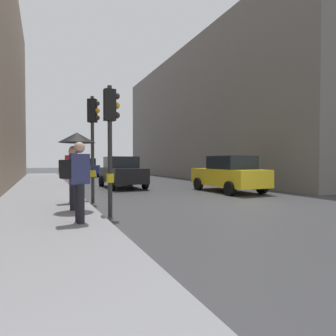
{
  "coord_description": "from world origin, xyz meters",
  "views": [
    {
      "loc": [
        -6.18,
        -7.9,
        1.52
      ],
      "look_at": [
        0.1,
        6.44,
        1.13
      ],
      "focal_mm": 30.72,
      "sensor_mm": 36.0,
      "label": 1
    }
  ],
  "objects": [
    {
      "name": "car_silver_hatchback",
      "position": [
        -1.91,
        28.3,
        0.88
      ],
      "size": [
        2.04,
        4.21,
        1.76
      ],
      "color": "#BCBCC1",
      "rests_on": "ground"
    },
    {
      "name": "pedestrian_with_umbrella",
      "position": [
        -5.33,
        0.4,
        1.84
      ],
      "size": [
        1.0,
        1.0,
        2.14
      ],
      "color": "black",
      "rests_on": "sidewalk_kerb"
    },
    {
      "name": "pedestrian_with_black_backpack",
      "position": [
        -5.34,
        1.85,
        1.16
      ],
      "size": [
        0.63,
        0.37,
        1.77
      ],
      "color": "black",
      "rests_on": "sidewalk_kerb"
    },
    {
      "name": "car_blue_van",
      "position": [
        -2.28,
        21.06,
        0.88
      ],
      "size": [
        2.13,
        4.26,
        1.76
      ],
      "color": "navy",
      "rests_on": "ground"
    },
    {
      "name": "car_dark_suv",
      "position": [
        -2.06,
        8.07,
        0.88
      ],
      "size": [
        2.05,
        4.22,
        1.76
      ],
      "color": "black",
      "rests_on": "ground"
    },
    {
      "name": "ground_plane",
      "position": [
        0.0,
        0.0,
        0.0
      ],
      "size": [
        120.0,
        120.0,
        0.0
      ],
      "primitive_type": "plane",
      "color": "#38383A"
    },
    {
      "name": "building_facade_right",
      "position": [
        10.8,
        14.83,
        5.59
      ],
      "size": [
        12.0,
        27.94,
        11.18
      ],
      "primitive_type": "cube",
      "color": "slate",
      "rests_on": "ground"
    },
    {
      "name": "traffic_light_near_right",
      "position": [
        -4.48,
        2.78,
        2.66
      ],
      "size": [
        0.44,
        0.37,
        3.86
      ],
      "color": "#2D2D2D",
      "rests_on": "ground"
    },
    {
      "name": "car_yellow_taxi",
      "position": [
        2.16,
        3.72,
        0.88
      ],
      "size": [
        2.06,
        4.22,
        1.76
      ],
      "color": "yellow",
      "rests_on": "ground"
    },
    {
      "name": "traffic_light_near_left",
      "position": [
        -4.48,
        -0.14,
        2.44
      ],
      "size": [
        0.43,
        0.25,
        3.54
      ],
      "color": "#2D2D2D",
      "rests_on": "ground"
    },
    {
      "name": "pedestrian_with_grey_backpack",
      "position": [
        -5.48,
        -1.38,
        1.16
      ],
      "size": [
        0.62,
        0.36,
        1.77
      ],
      "color": "black",
      "rests_on": "sidewalk_kerb"
    },
    {
      "name": "sidewalk_kerb",
      "position": [
        -6.21,
        6.0,
        0.08
      ],
      "size": [
        2.82,
        40.0,
        0.16
      ],
      "primitive_type": "cube",
      "color": "gray",
      "rests_on": "ground"
    }
  ]
}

